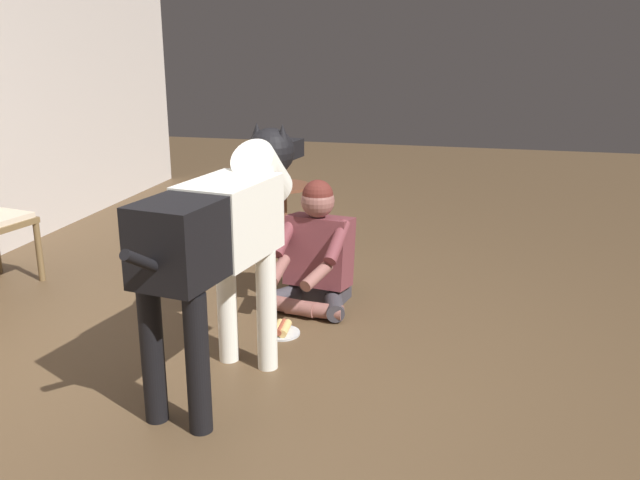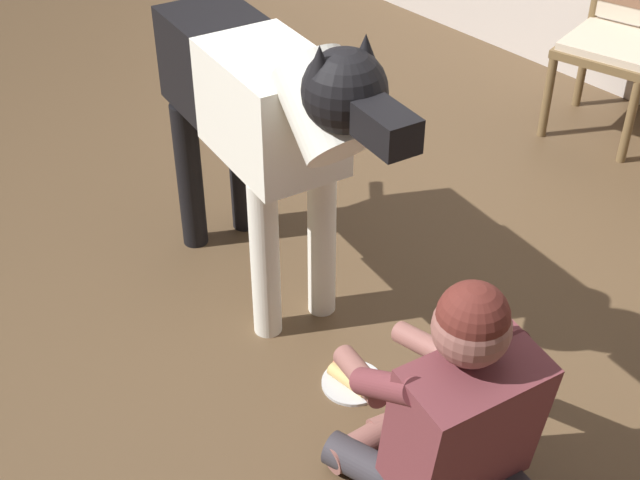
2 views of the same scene
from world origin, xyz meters
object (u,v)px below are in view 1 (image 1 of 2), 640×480
person_sitting_on_floor (316,255)px  hot_dog_on_plate (281,330)px  large_dog (224,229)px  round_side_table (283,207)px

person_sitting_on_floor → hot_dog_on_plate: bearing=170.8°
large_dog → hot_dog_on_plate: (0.59, -0.09, -0.76)m
large_dog → hot_dog_on_plate: size_ratio=7.12×
hot_dog_on_plate → round_side_table: round_side_table is taller
round_side_table → person_sitting_on_floor: bearing=-154.9°
large_dog → round_side_table: size_ratio=3.18×
person_sitting_on_floor → round_side_table: 1.41m
person_sitting_on_floor → large_dog: bearing=170.8°
large_dog → hot_dog_on_plate: bearing=-9.2°
large_dog → round_side_table: bearing=10.1°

